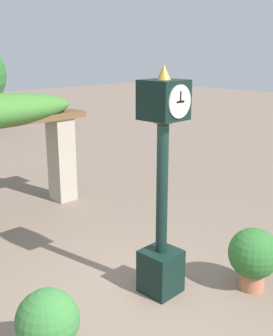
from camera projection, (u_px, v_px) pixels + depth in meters
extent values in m
plane|color=#7F6B5B|center=(141.00, 301.00, 6.03)|extent=(60.00, 60.00, 0.00)
cube|color=black|center=(161.00, 271.00, 6.19)|extent=(0.51, 0.51, 0.66)
cylinder|color=black|center=(162.00, 189.00, 5.85)|extent=(0.16, 0.16, 1.88)
cylinder|color=gold|center=(163.00, 121.00, 5.59)|extent=(0.26, 0.26, 0.04)
cube|color=black|center=(164.00, 100.00, 5.51)|extent=(0.52, 0.52, 0.52)
cylinder|color=beige|center=(180.00, 102.00, 5.33)|extent=(0.43, 0.02, 0.43)
cylinder|color=beige|center=(149.00, 98.00, 5.70)|extent=(0.43, 0.02, 0.43)
cube|color=black|center=(181.00, 102.00, 5.32)|extent=(0.15, 0.01, 0.02)
cube|color=black|center=(181.00, 97.00, 5.30)|extent=(0.02, 0.01, 0.14)
cone|color=gold|center=(164.00, 72.00, 5.42)|extent=(0.18, 0.18, 0.19)
cube|color=#A89E89|center=(62.00, 160.00, 9.87)|extent=(0.48, 0.48, 1.97)
sphere|color=#387A38|center=(48.00, 321.00, 4.65)|extent=(0.72, 0.72, 0.72)
cylinder|color=#B26B4C|center=(252.00, 279.00, 6.31)|extent=(0.37, 0.37, 0.30)
sphere|color=#2D6B2D|center=(254.00, 253.00, 6.20)|extent=(0.75, 0.75, 0.75)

